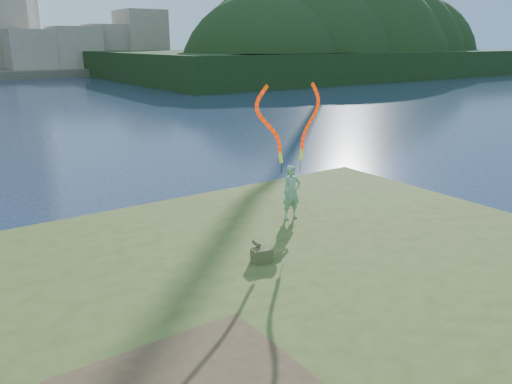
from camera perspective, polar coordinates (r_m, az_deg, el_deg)
ground at (r=10.83m, az=-4.40°, el=-12.73°), size 320.00×320.00×0.00m
grassy_knoll at (r=9.03m, az=3.27°, el=-16.78°), size 20.00×18.00×0.80m
wooded_hill at (r=93.80m, az=8.96°, el=13.35°), size 78.00×50.00×63.00m
woman_with_ribbons at (r=13.03m, az=4.11°, el=3.07°), size 1.97×0.41×3.85m
canvas_bag at (r=10.76m, az=0.62°, el=-7.14°), size 0.46×0.52×0.40m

